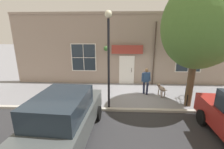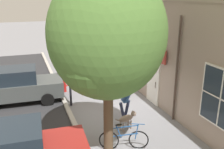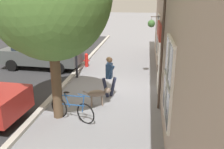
{
  "view_description": "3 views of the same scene",
  "coord_description": "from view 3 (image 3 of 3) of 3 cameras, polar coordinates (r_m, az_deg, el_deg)",
  "views": [
    {
      "loc": [
        8.57,
        -1.28,
        3.61
      ],
      "look_at": [
        -0.35,
        -1.7,
        1.19
      ],
      "focal_mm": 24.0,
      "sensor_mm": 36.0,
      "label": 1
    },
    {
      "loc": [
        3.72,
        9.44,
        5.15
      ],
      "look_at": [
        -0.17,
        -1.15,
        1.55
      ],
      "focal_mm": 40.0,
      "sensor_mm": 36.0,
      "label": 2
    },
    {
      "loc": [
        -1.6,
        9.58,
        3.98
      ],
      "look_at": [
        -0.28,
        0.17,
        0.87
      ],
      "focal_mm": 40.0,
      "sensor_mm": 36.0,
      "label": 3
    }
  ],
  "objects": [
    {
      "name": "ground_plane",
      "position": [
        10.5,
        -1.37,
        -4.14
      ],
      "size": [
        90.0,
        90.0,
        0.0
      ],
      "primitive_type": "plane",
      "color": "gray"
    },
    {
      "name": "storefront_facade",
      "position": [
        9.74,
        12.43,
        9.18
      ],
      "size": [
        0.95,
        18.0,
        5.07
      ],
      "color": "gray",
      "rests_on": "ground_plane"
    },
    {
      "name": "pedestrian_walking",
      "position": [
        9.79,
        -0.63,
        0.29
      ],
      "size": [
        0.58,
        0.56,
        1.65
      ],
      "color": "#282D47",
      "rests_on": "ground_plane"
    },
    {
      "name": "dog_on_leash",
      "position": [
        9.18,
        -3.08,
        -4.32
      ],
      "size": [
        1.04,
        0.45,
        0.71
      ],
      "color": "#7F6B5B",
      "rests_on": "ground_plane"
    },
    {
      "name": "leaning_bicycle",
      "position": [
        8.31,
        -9.12,
        -7.8
      ],
      "size": [
        1.64,
        0.67,
        1.0
      ],
      "color": "black",
      "rests_on": "ground_plane"
    },
    {
      "name": "parked_car_nearest_curb",
      "position": [
        14.27,
        -16.03,
        4.89
      ],
      "size": [
        4.4,
        2.13,
        1.75
      ],
      "color": "#474C4C",
      "rests_on": "ground_plane"
    },
    {
      "name": "street_lamp",
      "position": [
        11.86,
        -8.63,
        13.33
      ],
      "size": [
        0.32,
        0.32,
        4.59
      ],
      "color": "black",
      "rests_on": "ground_plane"
    },
    {
      "name": "fire_hydrant",
      "position": [
        14.14,
        -5.85,
        3.37
      ],
      "size": [
        0.34,
        0.2,
        0.77
      ],
      "color": "red",
      "rests_on": "ground_plane"
    }
  ]
}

